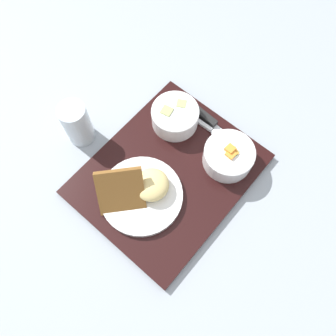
{
  "coord_description": "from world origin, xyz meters",
  "views": [
    {
      "loc": [
        0.23,
        0.2,
        0.77
      ],
      "look_at": [
        0.0,
        0.0,
        0.05
      ],
      "focal_mm": 38.0,
      "sensor_mm": 36.0,
      "label": 1
    }
  ],
  "objects_px": {
    "knife": "(208,120)",
    "glass_water": "(78,125)",
    "bowl_salad": "(229,155)",
    "bowl_soup": "(175,115)",
    "plate_main": "(141,192)",
    "spoon": "(209,128)"
  },
  "relations": [
    {
      "from": "plate_main",
      "to": "spoon",
      "type": "height_order",
      "value": "plate_main"
    },
    {
      "from": "bowl_salad",
      "to": "bowl_soup",
      "type": "xyz_separation_m",
      "value": [
        0.0,
        -0.16,
        0.0
      ]
    },
    {
      "from": "knife",
      "to": "glass_water",
      "type": "distance_m",
      "value": 0.31
    },
    {
      "from": "bowl_salad",
      "to": "glass_water",
      "type": "xyz_separation_m",
      "value": [
        0.17,
        -0.31,
        0.01
      ]
    },
    {
      "from": "plate_main",
      "to": "glass_water",
      "type": "bearing_deg",
      "value": -94.76
    },
    {
      "from": "bowl_salad",
      "to": "plate_main",
      "type": "bearing_deg",
      "value": -24.97
    },
    {
      "from": "spoon",
      "to": "glass_water",
      "type": "xyz_separation_m",
      "value": [
        0.21,
        -0.22,
        0.03
      ]
    },
    {
      "from": "bowl_soup",
      "to": "bowl_salad",
      "type": "bearing_deg",
      "value": 91.13
    },
    {
      "from": "plate_main",
      "to": "spoon",
      "type": "relative_size",
      "value": 1.23
    },
    {
      "from": "knife",
      "to": "glass_water",
      "type": "bearing_deg",
      "value": -130.23
    },
    {
      "from": "bowl_soup",
      "to": "plate_main",
      "type": "xyz_separation_m",
      "value": [
        0.19,
        0.07,
        -0.01
      ]
    },
    {
      "from": "bowl_salad",
      "to": "glass_water",
      "type": "distance_m",
      "value": 0.35
    },
    {
      "from": "bowl_soup",
      "to": "plate_main",
      "type": "relative_size",
      "value": 0.61
    },
    {
      "from": "bowl_salad",
      "to": "glass_water",
      "type": "bearing_deg",
      "value": -60.36
    },
    {
      "from": "bowl_soup",
      "to": "glass_water",
      "type": "bearing_deg",
      "value": -40.97
    },
    {
      "from": "plate_main",
      "to": "knife",
      "type": "bearing_deg",
      "value": -177.94
    },
    {
      "from": "plate_main",
      "to": "glass_water",
      "type": "distance_m",
      "value": 0.22
    },
    {
      "from": "bowl_soup",
      "to": "glass_water",
      "type": "xyz_separation_m",
      "value": [
        0.17,
        -0.15,
        0.01
      ]
    },
    {
      "from": "bowl_salad",
      "to": "glass_water",
      "type": "height_order",
      "value": "glass_water"
    },
    {
      "from": "bowl_soup",
      "to": "plate_main",
      "type": "height_order",
      "value": "plate_main"
    },
    {
      "from": "knife",
      "to": "spoon",
      "type": "bearing_deg",
      "value": -43.94
    },
    {
      "from": "bowl_soup",
      "to": "knife",
      "type": "xyz_separation_m",
      "value": [
        -0.06,
        0.06,
        -0.02
      ]
    }
  ]
}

